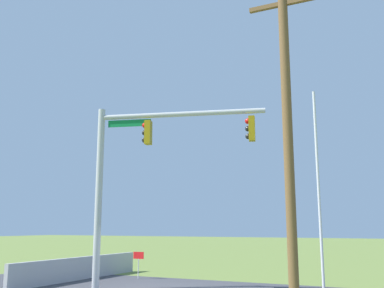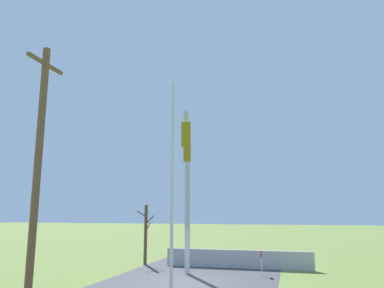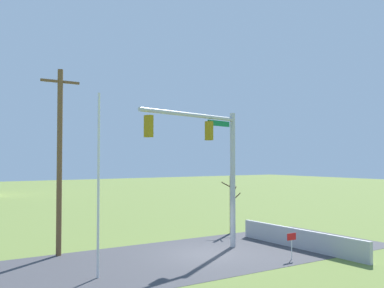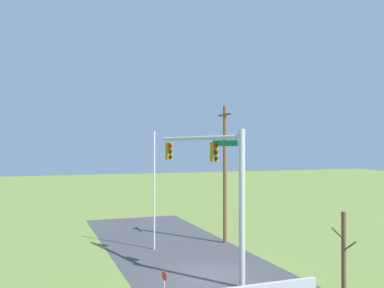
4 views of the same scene
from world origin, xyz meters
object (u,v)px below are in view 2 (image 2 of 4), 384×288
flagpole (172,196)px  bare_tree (146,233)px  signal_mast (187,176)px  utility_pole (38,167)px  open_sign (261,257)px

flagpole → bare_tree: flagpole is taller
signal_mast → bare_tree: signal_mast is taller
flagpole → utility_pole: size_ratio=0.81×
open_sign → utility_pole: bearing=142.4°
signal_mast → bare_tree: (4.28, 3.89, -3.09)m
utility_pole → open_sign: utility_pole is taller
flagpole → bare_tree: bearing=25.9°
signal_mast → utility_pole: utility_pole is taller
signal_mast → utility_pole: 7.57m
flagpole → utility_pole: bearing=91.3°
flagpole → open_sign: flagpole is taller
bare_tree → open_sign: bare_tree is taller
flagpole → utility_pole: utility_pole is taller
signal_mast → open_sign: 5.66m
signal_mast → flagpole: 6.88m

